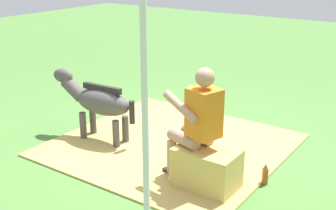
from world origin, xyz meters
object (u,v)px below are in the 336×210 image
person_seated (196,121)px  tent_pole_left (145,115)px  soda_bottle (265,174)px  hay_bale (206,169)px  pony_standing (98,101)px

person_seated → tent_pole_left: (-0.08, 0.98, 0.39)m
soda_bottle → tent_pole_left: (0.57, 1.38, 1.00)m
hay_bale → tent_pole_left: 1.31m
pony_standing → tent_pole_left: size_ratio=0.60×
pony_standing → tent_pole_left: 2.23m
hay_bale → pony_standing: bearing=-9.0°
pony_standing → soda_bottle: 2.37m
hay_bale → tent_pole_left: bearing=85.5°
pony_standing → tent_pole_left: bearing=144.8°
pony_standing → soda_bottle: bearing=-176.5°
tent_pole_left → person_seated: bearing=-85.2°
hay_bale → pony_standing: 1.88m
person_seated → soda_bottle: size_ratio=5.45×
person_seated → soda_bottle: bearing=-148.5°
pony_standing → tent_pole_left: (-1.76, 1.24, 0.57)m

